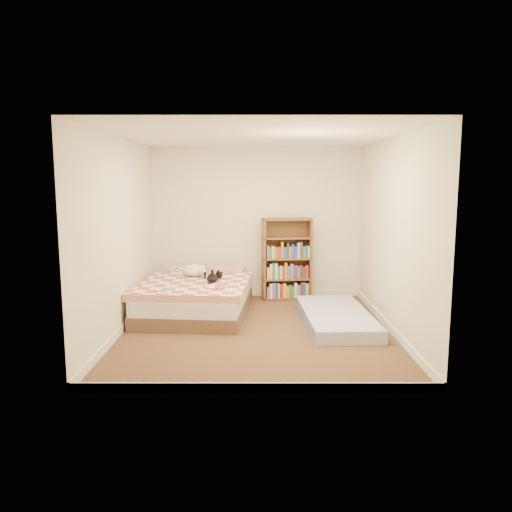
{
  "coord_description": "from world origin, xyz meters",
  "views": [
    {
      "loc": [
        -0.01,
        -6.37,
        1.94
      ],
      "look_at": [
        -0.01,
        0.3,
        0.94
      ],
      "focal_mm": 35.0,
      "sensor_mm": 36.0,
      "label": 1
    }
  ],
  "objects_px": {
    "bed": "(197,296)",
    "white_dog": "(195,270)",
    "floor_mattress": "(336,317)",
    "bookshelf": "(287,268)",
    "black_cat": "(213,277)"
  },
  "relations": [
    {
      "from": "black_cat",
      "to": "white_dog",
      "type": "relative_size",
      "value": 1.55
    },
    {
      "from": "floor_mattress",
      "to": "white_dog",
      "type": "height_order",
      "value": "white_dog"
    },
    {
      "from": "bed",
      "to": "floor_mattress",
      "type": "bearing_deg",
      "value": -11.77
    },
    {
      "from": "bed",
      "to": "black_cat",
      "type": "distance_m",
      "value": 0.42
    },
    {
      "from": "floor_mattress",
      "to": "bed",
      "type": "bearing_deg",
      "value": 161.11
    },
    {
      "from": "bed",
      "to": "white_dog",
      "type": "distance_m",
      "value": 0.43
    },
    {
      "from": "floor_mattress",
      "to": "black_cat",
      "type": "relative_size",
      "value": 3.17
    },
    {
      "from": "floor_mattress",
      "to": "white_dog",
      "type": "bearing_deg",
      "value": 155.06
    },
    {
      "from": "bed",
      "to": "bookshelf",
      "type": "bearing_deg",
      "value": 37.92
    },
    {
      "from": "bookshelf",
      "to": "floor_mattress",
      "type": "bearing_deg",
      "value": -75.2
    },
    {
      "from": "bed",
      "to": "bookshelf",
      "type": "height_order",
      "value": "bookshelf"
    },
    {
      "from": "bed",
      "to": "white_dog",
      "type": "xyz_separation_m",
      "value": [
        -0.06,
        0.26,
        0.34
      ]
    },
    {
      "from": "bed",
      "to": "white_dog",
      "type": "bearing_deg",
      "value": 107.03
    },
    {
      "from": "black_cat",
      "to": "floor_mattress",
      "type": "bearing_deg",
      "value": 11.91
    },
    {
      "from": "bookshelf",
      "to": "white_dog",
      "type": "height_order",
      "value": "bookshelf"
    }
  ]
}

